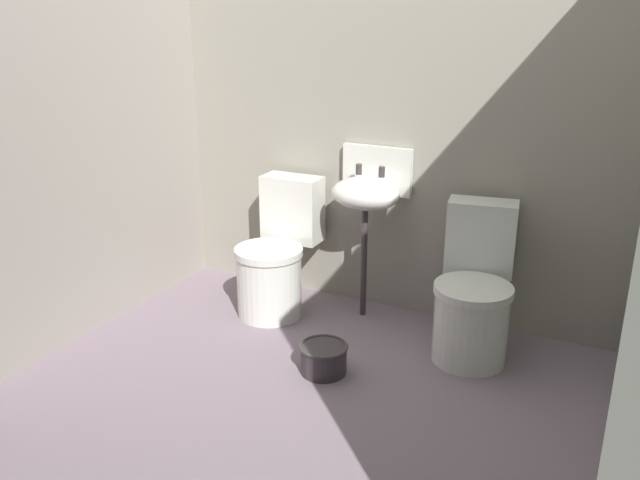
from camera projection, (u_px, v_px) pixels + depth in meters
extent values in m
cube|color=gray|center=(292.00, 405.00, 3.19)|extent=(3.11, 2.73, 0.08)
cube|color=gray|center=(394.00, 114.00, 3.80)|extent=(3.11, 0.10, 2.33)
cube|color=#9C948A|center=(62.00, 126.00, 3.46)|extent=(0.10, 2.53, 2.33)
cylinder|color=white|center=(269.00, 285.00, 3.96)|extent=(0.39, 0.39, 0.38)
cylinder|color=white|center=(269.00, 252.00, 3.89)|extent=(0.41, 0.41, 0.04)
cube|color=white|center=(292.00, 208.00, 4.08)|extent=(0.36, 0.19, 0.40)
cylinder|color=white|center=(470.00, 327.00, 3.45)|extent=(0.44, 0.44, 0.38)
cylinder|color=white|center=(473.00, 290.00, 3.37)|extent=(0.46, 0.46, 0.04)
cube|color=white|center=(481.00, 237.00, 3.58)|extent=(0.39, 0.24, 0.40)
cylinder|color=#3A3336|center=(364.00, 263.00, 3.91)|extent=(0.04, 0.04, 0.66)
ellipsoid|color=white|center=(365.00, 194.00, 3.77)|extent=(0.40, 0.32, 0.18)
cube|color=white|center=(377.00, 170.00, 3.87)|extent=(0.42, 0.04, 0.28)
cylinder|color=#3A3336|center=(359.00, 169.00, 3.81)|extent=(0.04, 0.04, 0.06)
cylinder|color=#3A3336|center=(382.00, 172.00, 3.75)|extent=(0.04, 0.04, 0.06)
cylinder|color=#3A3336|center=(324.00, 359.00, 3.37)|extent=(0.23, 0.23, 0.14)
torus|color=#3D3A37|center=(324.00, 346.00, 3.34)|extent=(0.25, 0.25, 0.02)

